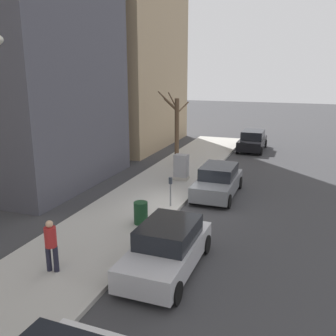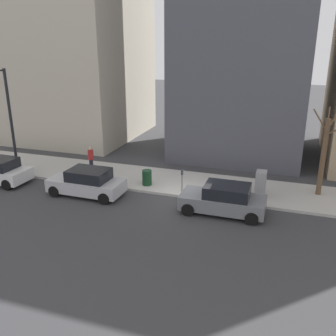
# 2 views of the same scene
# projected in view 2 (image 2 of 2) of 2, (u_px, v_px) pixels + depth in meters

# --- Properties ---
(ground_plane) EXTENTS (120.00, 120.00, 0.00)m
(ground_plane) POSITION_uv_depth(u_px,v_px,m) (185.00, 198.00, 20.58)
(ground_plane) COLOR #38383A
(sidewalk) EXTENTS (4.00, 36.00, 0.15)m
(sidewalk) POSITION_uv_depth(u_px,v_px,m) (194.00, 184.00, 22.35)
(sidewalk) COLOR #B2AFA8
(sidewalk) RESTS_ON ground
(parked_car_grey) EXTENTS (1.92, 4.20, 1.52)m
(parked_car_grey) POSITION_uv_depth(u_px,v_px,m) (224.00, 199.00, 18.63)
(parked_car_grey) COLOR slate
(parked_car_grey) RESTS_ON ground
(parked_car_silver) EXTENTS (1.96, 4.22, 1.52)m
(parked_car_silver) POSITION_uv_depth(u_px,v_px,m) (87.00, 183.00, 20.84)
(parked_car_silver) COLOR #B7B7BC
(parked_car_silver) RESTS_ON ground
(parking_meter) EXTENTS (0.14, 0.10, 1.35)m
(parking_meter) POSITION_uv_depth(u_px,v_px,m) (182.00, 178.00, 20.76)
(parking_meter) COLOR slate
(parking_meter) RESTS_ON sidewalk
(utility_box) EXTENTS (0.83, 0.61, 1.43)m
(utility_box) POSITION_uv_depth(u_px,v_px,m) (261.00, 184.00, 20.31)
(utility_box) COLOR #A8A399
(utility_box) RESTS_ON sidewalk
(streetlamp) EXTENTS (1.97, 0.32, 6.50)m
(streetlamp) POSITION_uv_depth(u_px,v_px,m) (7.00, 113.00, 22.98)
(streetlamp) COLOR black
(streetlamp) RESTS_ON sidewalk
(bare_tree) EXTENTS (1.89, 1.55, 4.68)m
(bare_tree) POSITION_uv_depth(u_px,v_px,m) (324.00, 153.00, 20.06)
(bare_tree) COLOR brown
(bare_tree) RESTS_ON sidewalk
(trash_bin) EXTENTS (0.56, 0.56, 0.90)m
(trash_bin) POSITION_uv_depth(u_px,v_px,m) (147.00, 178.00, 21.97)
(trash_bin) COLOR #14381E
(trash_bin) RESTS_ON sidewalk
(pedestrian_near_meter) EXTENTS (0.40, 0.36, 1.66)m
(pedestrian_near_meter) POSITION_uv_depth(u_px,v_px,m) (91.00, 158.00, 24.03)
(pedestrian_near_meter) COLOR #1E1E2D
(pedestrian_near_meter) RESTS_ON sidewalk
(office_tower_right) EXTENTS (11.23, 11.23, 21.20)m
(office_tower_right) POSITION_uv_depth(u_px,v_px,m) (68.00, 10.00, 31.13)
(office_tower_right) COLOR #BCB29E
(office_tower_right) RESTS_ON ground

